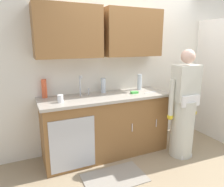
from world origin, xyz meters
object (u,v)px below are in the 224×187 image
object	(u,v)px
bottle_cleaner_spray	(103,86)
knife_on_counter	(150,92)
bottle_water_short	(44,89)
cup_by_sink	(60,99)
bottle_soap	(139,82)
sink	(86,98)
sponge	(134,92)
person_at_sink	(183,112)

from	to	relation	value
bottle_cleaner_spray	knife_on_counter	world-z (taller)	bottle_cleaner_spray
bottle_water_short	cup_by_sink	size ratio (longest dim) A/B	2.62
bottle_water_short	bottle_soap	world-z (taller)	bottle_water_short
sink	sponge	world-z (taller)	sink
person_at_sink	bottle_water_short	xyz separation A→B (m)	(-1.88, 0.77, 0.38)
bottle_water_short	knife_on_counter	distance (m)	1.61
bottle_water_short	person_at_sink	bearing A→B (deg)	-22.11
cup_by_sink	sponge	xyz separation A→B (m)	(1.14, 0.04, -0.04)
bottle_cleaner_spray	knife_on_counter	size ratio (longest dim) A/B	0.96
sink	bottle_soap	size ratio (longest dim) A/B	1.95
bottle_water_short	bottle_soap	xyz separation A→B (m)	(1.52, -0.08, -0.01)
person_at_sink	bottle_water_short	size ratio (longest dim) A/B	6.09
sink	sponge	size ratio (longest dim) A/B	4.55
bottle_soap	cup_by_sink	world-z (taller)	bottle_soap
person_at_sink	bottle_water_short	distance (m)	2.07
cup_by_sink	person_at_sink	bearing A→B (deg)	-13.94
bottle_cleaner_spray	sink	bearing A→B (deg)	-152.85
sink	bottle_water_short	bearing A→B (deg)	156.63
person_at_sink	bottle_soap	size ratio (longest dim) A/B	6.33
bottle_water_short	bottle_soap	size ratio (longest dim) A/B	1.04
person_at_sink	cup_by_sink	world-z (taller)	person_at_sink
sink	cup_by_sink	xyz separation A→B (m)	(-0.38, -0.10, 0.07)
person_at_sink	knife_on_counter	world-z (taller)	person_at_sink
person_at_sink	sponge	distance (m)	0.79
bottle_soap	knife_on_counter	size ratio (longest dim) A/B	1.07
bottle_water_short	bottle_cleaner_spray	xyz separation A→B (m)	(0.88, -0.06, -0.02)
cup_by_sink	sponge	distance (m)	1.15
person_at_sink	sponge	size ratio (longest dim) A/B	14.73
sponge	cup_by_sink	bearing A→B (deg)	-178.09
bottle_soap	sponge	world-z (taller)	bottle_soap
cup_by_sink	knife_on_counter	size ratio (longest dim) A/B	0.42
bottle_water_short	knife_on_counter	bearing A→B (deg)	-12.39
cup_by_sink	knife_on_counter	bearing A→B (deg)	-0.31
cup_by_sink	knife_on_counter	world-z (taller)	cup_by_sink
cup_by_sink	sink	bearing A→B (deg)	15.41
bottle_water_short	sink	bearing A→B (deg)	-23.37
person_at_sink	bottle_cleaner_spray	xyz separation A→B (m)	(-1.00, 0.71, 0.36)
cup_by_sink	sponge	size ratio (longest dim) A/B	0.92
cup_by_sink	sponge	world-z (taller)	cup_by_sink
bottle_water_short	knife_on_counter	world-z (taller)	bottle_water_short
bottle_soap	sponge	size ratio (longest dim) A/B	2.33
bottle_soap	sponge	distance (m)	0.33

